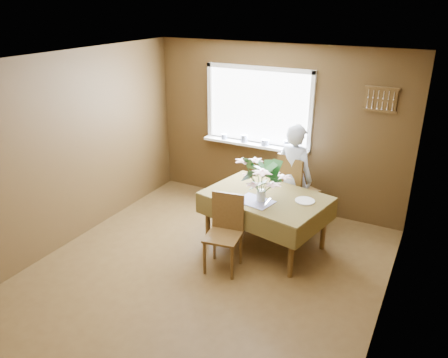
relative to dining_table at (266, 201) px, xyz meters
The scene contains 15 objects.
floor 1.24m from the dining_table, 111.04° to the right, with size 4.50×4.50×0.00m, color #4C361A.
ceiling 2.13m from the dining_table, 111.04° to the right, with size 4.50×4.50×0.00m, color white.
wall_back 1.45m from the dining_table, 106.72° to the left, with size 4.00×4.00×0.00m, color brown.
wall_front 3.31m from the dining_table, 96.69° to the right, with size 4.00×4.00×0.00m, color brown.
wall_left 2.65m from the dining_table, 157.48° to the right, with size 4.50×4.50×0.00m, color brown.
wall_right 1.99m from the dining_table, 31.34° to the right, with size 4.50×4.50×0.00m, color brown.
window_assembly 1.56m from the dining_table, 119.07° to the left, with size 1.72×0.20×1.22m.
spoon_rack 2.02m from the dining_table, 48.95° to the left, with size 0.44×0.05×0.33m.
dining_table is the anchor object (origin of this frame).
chair_far 0.76m from the dining_table, 79.81° to the left, with size 0.60×0.60×1.07m.
chair_near 0.72m from the dining_table, 109.91° to the right, with size 0.46×0.46×0.94m.
seated_woman 0.71m from the dining_table, 78.64° to the left, with size 0.56×0.37×1.53m, color white.
flower_bouquet 0.46m from the dining_table, 86.77° to the right, with size 0.59×0.59×0.50m.
side_plate 0.51m from the dining_table, ahead, with size 0.25×0.25×0.01m, color white.
table_knife 0.23m from the dining_table, 62.00° to the right, with size 0.02×0.22×0.00m, color silver.
Camera 1 is at (2.28, -3.77, 3.09)m, focal length 35.00 mm.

